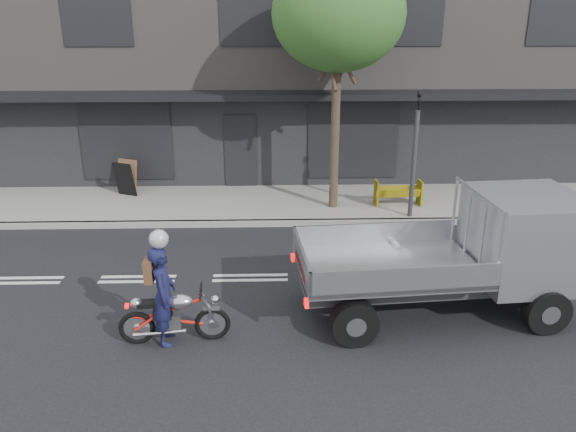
# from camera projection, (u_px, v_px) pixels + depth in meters

# --- Properties ---
(ground) EXTENTS (80.00, 80.00, 0.00)m
(ground) POSITION_uv_depth(u_px,v_px,m) (250.00, 278.00, 12.00)
(ground) COLOR black
(ground) RESTS_ON ground
(sidewalk) EXTENTS (32.00, 3.20, 0.15)m
(sidewalk) POSITION_uv_depth(u_px,v_px,m) (256.00, 204.00, 16.39)
(sidewalk) COLOR gray
(sidewalk) RESTS_ON ground
(kerb) EXTENTS (32.00, 0.20, 0.15)m
(kerb) POSITION_uv_depth(u_px,v_px,m) (254.00, 223.00, 14.89)
(kerb) COLOR gray
(kerb) RESTS_ON ground
(building_main) EXTENTS (26.00, 10.00, 8.00)m
(building_main) POSITION_uv_depth(u_px,v_px,m) (259.00, 49.00, 21.23)
(building_main) COLOR slate
(building_main) RESTS_ON ground
(street_tree) EXTENTS (3.40, 3.40, 6.74)m
(street_tree) POSITION_uv_depth(u_px,v_px,m) (338.00, 15.00, 14.18)
(street_tree) COLOR #382B21
(street_tree) RESTS_ON ground
(traffic_light_pole) EXTENTS (0.12, 0.12, 3.50)m
(traffic_light_pole) POSITION_uv_depth(u_px,v_px,m) (414.00, 162.00, 14.69)
(traffic_light_pole) COLOR #2D2D30
(traffic_light_pole) RESTS_ON ground
(motorcycle) EXTENTS (1.90, 0.55, 0.98)m
(motorcycle) POSITION_uv_depth(u_px,v_px,m) (174.00, 315.00, 9.55)
(motorcycle) COLOR black
(motorcycle) RESTS_ON ground
(rider) EXTENTS (0.47, 0.68, 1.77)m
(rider) POSITION_uv_depth(u_px,v_px,m) (164.00, 295.00, 9.41)
(rider) COLOR #15173B
(rider) RESTS_ON ground
(flatbed_ute) EXTENTS (5.27, 2.51, 2.37)m
(flatbed_ute) POSITION_uv_depth(u_px,v_px,m) (500.00, 243.00, 10.33)
(flatbed_ute) COLOR black
(flatbed_ute) RESTS_ON ground
(construction_barrier) EXTENTS (1.36, 0.61, 0.75)m
(construction_barrier) POSITION_uv_depth(u_px,v_px,m) (400.00, 194.00, 15.77)
(construction_barrier) COLOR yellow
(construction_barrier) RESTS_ON sidewalk
(sandwich_board) EXTENTS (0.77, 0.67, 1.03)m
(sandwich_board) POSITION_uv_depth(u_px,v_px,m) (125.00, 179.00, 16.67)
(sandwich_board) COLOR black
(sandwich_board) RESTS_ON sidewalk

